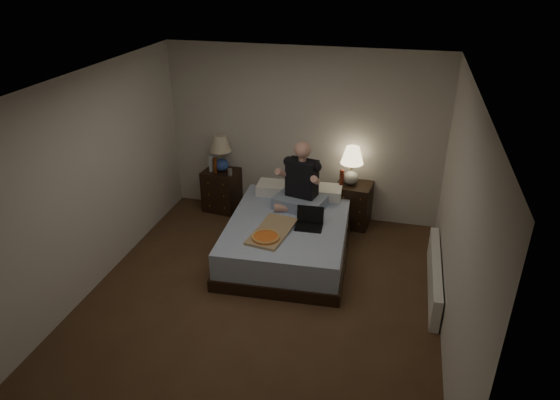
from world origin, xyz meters
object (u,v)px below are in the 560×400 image
(lamp_left, at_px, (221,153))
(lamp_right, at_px, (352,166))
(soda_can, at_px, (230,172))
(nightstand_left, at_px, (222,190))
(water_bottle, at_px, (211,163))
(nightstand_right, at_px, (353,204))
(person, at_px, (301,176))
(laptop, at_px, (309,219))
(bed, at_px, (288,237))
(pizza_box, at_px, (266,238))
(radiator, at_px, (434,275))
(beer_bottle_right, at_px, (342,177))
(beer_bottle_left, at_px, (215,166))

(lamp_left, xyz_separation_m, lamp_right, (1.94, 0.00, -0.00))
(lamp_left, distance_m, soda_can, 0.31)
(nightstand_left, distance_m, water_bottle, 0.47)
(nightstand_left, xyz_separation_m, nightstand_right, (2.02, 0.00, -0.00))
(soda_can, distance_m, person, 1.30)
(lamp_left, xyz_separation_m, laptop, (1.57, -1.14, -0.31))
(person, bearing_deg, bed, -87.78)
(lamp_left, xyz_separation_m, pizza_box, (1.13, -1.57, -0.39))
(water_bottle, bearing_deg, pizza_box, -49.95)
(nightstand_right, distance_m, radiator, 1.77)
(lamp_right, distance_m, person, 0.87)
(lamp_right, bearing_deg, nightstand_right, 0.00)
(lamp_left, bearing_deg, laptop, -35.97)
(nightstand_right, height_order, beer_bottle_right, beer_bottle_right)
(bed, xyz_separation_m, soda_can, (-1.10, 0.89, 0.45))
(beer_bottle_right, xyz_separation_m, person, (-0.48, -0.56, 0.21))
(bed, xyz_separation_m, lamp_left, (-1.27, 1.01, 0.68))
(person, bearing_deg, radiator, -9.61)
(soda_can, relative_size, radiator, 0.06)
(nightstand_right, relative_size, lamp_left, 1.15)
(laptop, bearing_deg, beer_bottle_right, 73.78)
(lamp_right, xyz_separation_m, soda_can, (-1.77, -0.13, -0.23))
(nightstand_right, xyz_separation_m, person, (-0.66, -0.62, 0.64))
(lamp_left, height_order, beer_bottle_left, lamp_left)
(lamp_right, xyz_separation_m, radiator, (1.18, -1.36, -0.72))
(person, bearing_deg, pizza_box, -90.12)
(nightstand_right, relative_size, pizza_box, 0.85)
(beer_bottle_left, distance_m, pizza_box, 1.91)
(soda_can, height_order, radiator, soda_can)
(soda_can, height_order, laptop, soda_can)
(lamp_right, relative_size, radiator, 0.35)
(bed, relative_size, pizza_box, 2.62)
(nightstand_left, bearing_deg, pizza_box, -46.99)
(nightstand_right, xyz_separation_m, lamp_left, (-2.00, 0.00, 0.60))
(lamp_left, bearing_deg, pizza_box, -54.29)
(beer_bottle_left, height_order, laptop, beer_bottle_left)
(nightstand_left, bearing_deg, water_bottle, -151.86)
(lamp_right, height_order, radiator, lamp_right)
(beer_bottle_left, bearing_deg, nightstand_right, 2.66)
(lamp_left, height_order, radiator, lamp_left)
(pizza_box, bearing_deg, nightstand_right, 69.53)
(water_bottle, bearing_deg, nightstand_right, 1.34)
(person, xyz_separation_m, radiator, (1.78, -0.74, -0.76))
(nightstand_left, height_order, laptop, laptop)
(bed, relative_size, water_bottle, 7.98)
(person, height_order, radiator, person)
(bed, height_order, soda_can, soda_can)
(water_bottle, distance_m, person, 1.61)
(bed, relative_size, laptop, 5.87)
(beer_bottle_left, height_order, radiator, beer_bottle_left)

